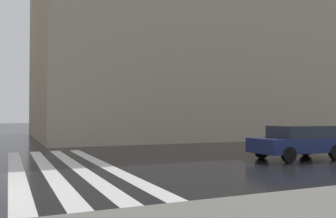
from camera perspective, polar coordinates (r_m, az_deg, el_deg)
zebra_crossing at (r=13.38m, az=-22.90°, el=-8.82°), size 13.00×6.50×0.01m
haussmann_block_corner at (r=35.68m, az=1.16°, el=10.95°), size 19.62×25.51×19.11m
car_navy at (r=16.34m, az=19.95°, el=-4.81°), size 1.85×4.10×1.41m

